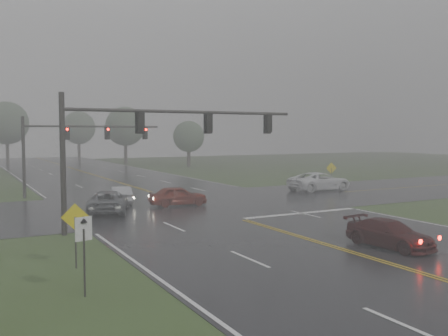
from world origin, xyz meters
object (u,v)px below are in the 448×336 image
sedan_maroon (389,248)px  car_grey (108,213)px  signal_gantry_far (69,141)px  sedan_silver (120,204)px  pickup_white (319,191)px  signal_gantry_near (144,134)px  sedan_red (178,206)px

sedan_maroon → car_grey: size_ratio=0.83×
signal_gantry_far → sedan_silver: bearing=-71.7°
car_grey → pickup_white: pickup_white is taller
sedan_maroon → sedan_silver: sedan_silver is taller
sedan_silver → pickup_white: bearing=-172.3°
signal_gantry_far → signal_gantry_near: bearing=-87.2°
sedan_silver → signal_gantry_near: (-1.45, -9.62, 5.08)m
sedan_red → car_grey: car_grey is taller
pickup_white → sedan_maroon: bearing=147.3°
car_grey → pickup_white: size_ratio=0.87×
sedan_red → pickup_white: bearing=-71.7°
sedan_maroon → sedan_red: bearing=95.3°
sedan_maroon → pickup_white: size_ratio=0.72×
sedan_red → sedan_silver: (-3.35, 2.91, 0.00)m
car_grey → pickup_white: (20.05, 3.26, 0.00)m
sedan_maroon → sedan_silver: (-6.62, 19.44, 0.00)m
pickup_white → signal_gantry_far: signal_gantry_far is taller
sedan_red → signal_gantry_far: 12.08m
sedan_silver → signal_gantry_far: (-2.25, 6.79, 4.55)m
sedan_silver → car_grey: 4.03m
signal_gantry_near → sedan_maroon: bearing=-50.6°
car_grey → signal_gantry_far: signal_gantry_far is taller
sedan_red → signal_gantry_near: signal_gantry_near is taller
sedan_red → car_grey: (-5.20, -0.68, 0.00)m
sedan_red → sedan_silver: sedan_red is taller
sedan_silver → pickup_white: pickup_white is taller
sedan_silver → signal_gantry_far: size_ratio=0.34×
sedan_maroon → sedan_red: 16.86m
sedan_red → car_grey: size_ratio=0.80×
car_grey → sedan_maroon: bearing=137.5°
signal_gantry_near → signal_gantry_far: size_ratio=1.21×
car_grey → signal_gantry_far: (-0.39, 10.37, 4.55)m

